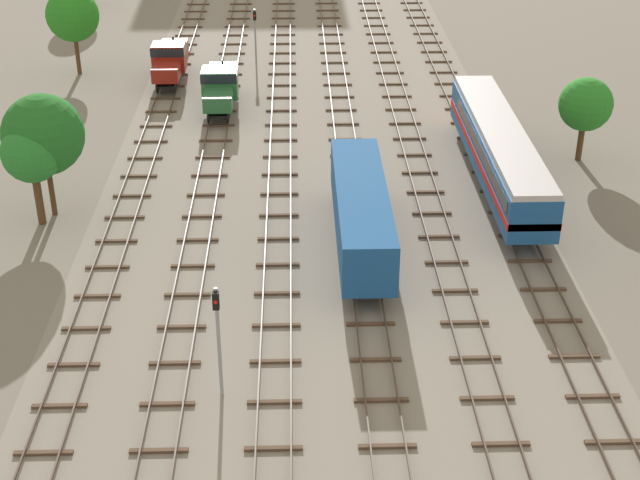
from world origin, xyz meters
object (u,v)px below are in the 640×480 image
(freight_boxcar_centre_nearest, at_px, (361,211))
(shunter_loco_far_left_midfar, at_px, (170,58))
(signal_post_nearest, at_px, (218,330))
(signal_post_near, at_px, (255,29))
(diesel_railcar_right_near, at_px, (499,149))
(shunter_loco_left_mid, at_px, (220,85))

(freight_boxcar_centre_nearest, xyz_separation_m, shunter_loco_far_left_midfar, (-13.96, 29.64, -0.44))
(signal_post_nearest, bearing_deg, signal_post_near, 90.00)
(diesel_railcar_right_near, relative_size, signal_post_near, 4.23)
(signal_post_nearest, bearing_deg, freight_boxcar_centre_nearest, 61.98)
(shunter_loco_left_mid, xyz_separation_m, shunter_loco_far_left_midfar, (-4.65, 6.80, 0.00))
(diesel_railcar_right_near, xyz_separation_m, shunter_loco_left_mid, (-18.60, 14.64, -0.59))
(shunter_loco_left_mid, xyz_separation_m, signal_post_near, (2.33, 11.55, 1.10))
(shunter_loco_left_mid, bearing_deg, diesel_railcar_right_near, -38.20)
(shunter_loco_far_left_midfar, height_order, signal_post_near, signal_post_near)
(shunter_loco_left_mid, bearing_deg, signal_post_nearest, -86.30)
(shunter_loco_left_mid, relative_size, signal_post_near, 1.74)
(shunter_loco_far_left_midfar, relative_size, signal_post_nearest, 1.53)
(freight_boxcar_centre_nearest, height_order, diesel_railcar_right_near, diesel_railcar_right_near)
(diesel_railcar_right_near, height_order, signal_post_nearest, signal_post_nearest)
(diesel_railcar_right_near, distance_m, signal_post_near, 30.84)
(diesel_railcar_right_near, height_order, shunter_loco_far_left_midfar, diesel_railcar_right_near)
(shunter_loco_left_mid, bearing_deg, signal_post_near, 78.62)
(shunter_loco_left_mid, xyz_separation_m, signal_post_nearest, (2.33, -35.96, 1.49))
(diesel_railcar_right_near, relative_size, shunter_loco_left_mid, 2.42)
(freight_boxcar_centre_nearest, height_order, shunter_loco_far_left_midfar, freight_boxcar_centre_nearest)
(diesel_railcar_right_near, bearing_deg, freight_boxcar_centre_nearest, -138.58)
(freight_boxcar_centre_nearest, distance_m, diesel_railcar_right_near, 12.40)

